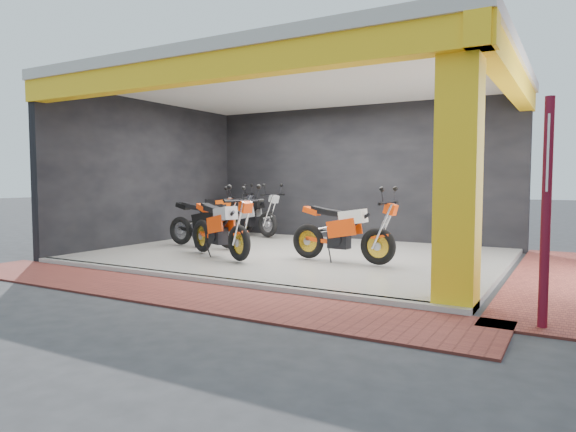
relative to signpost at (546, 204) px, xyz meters
name	(u,v)px	position (x,y,z in m)	size (l,w,h in m)	color
ground	(242,273)	(-4.75, 1.20, -1.36)	(80.00, 80.00, 0.00)	#2D2D30
showroom_floor	(298,255)	(-4.75, 3.20, -1.31)	(8.00, 6.00, 0.10)	silver
showroom_ceiling	(298,82)	(-4.75, 3.20, 2.24)	(8.40, 6.40, 0.20)	beige
back_wall	(355,175)	(-4.75, 6.30, 0.39)	(8.20, 0.20, 3.50)	black
left_wall	(151,174)	(-8.85, 3.20, 0.39)	(0.20, 6.20, 3.50)	black
corner_column	(459,169)	(-1.00, 0.45, 0.39)	(0.50, 0.50, 3.50)	yellow
header_beam_front	(204,69)	(-4.75, 0.20, 1.94)	(8.40, 0.30, 0.40)	yellow
header_beam_right	(511,77)	(-0.75, 3.20, 1.94)	(0.30, 6.40, 0.40)	yellow
floor_kerb	(205,280)	(-4.75, 0.18, -1.31)	(8.00, 0.20, 0.10)	silver
paver_front	(171,292)	(-4.75, -0.60, -1.35)	(9.00, 1.40, 0.03)	brown
paver_right	(558,279)	(0.05, 3.20, -1.35)	(1.40, 7.00, 0.03)	brown
signpost	(546,204)	(0.00, 0.00, 0.00)	(0.10, 0.35, 2.49)	maroon
moto_hero	(378,228)	(-2.74, 2.45, -0.59)	(2.20, 0.81, 1.34)	#F8430A
moto_row_a	(239,225)	(-5.10, 1.61, -0.58)	(2.24, 0.83, 1.37)	#FF420A
moto_row_b	(229,219)	(-6.27, 2.88, -0.60)	(2.16, 0.80, 1.32)	black
moto_row_c	(242,210)	(-7.76, 5.53, -0.58)	(2.22, 0.82, 1.35)	black
moto_row_d	(268,212)	(-6.74, 5.23, -0.58)	(2.24, 0.83, 1.37)	#95989C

